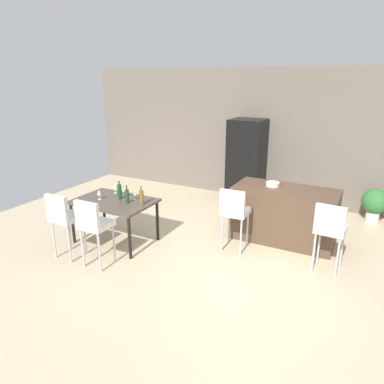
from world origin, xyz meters
The scene contains 17 objects.
ground_plane centered at (0.00, 0.00, 0.00)m, with size 10.00×10.00×0.00m, color #C6B28E.
back_wall centered at (0.00, 2.88, 1.45)m, with size 10.00×0.12×2.90m, color #665B51.
kitchen_island centered at (0.52, 0.88, 0.46)m, with size 1.69×0.80×0.92m, color #4C3828.
bar_chair_left centered at (-0.09, 0.10, 0.70)m, with size 0.41×0.41×1.05m.
bar_chair_middle centered at (1.34, 0.10, 0.70)m, with size 0.43×0.43×1.05m.
dining_table centered at (-1.98, -0.52, 0.67)m, with size 1.31×0.89×0.74m.
dining_chair_near centered at (-2.27, -1.33, 0.70)m, with size 0.40×0.40×1.05m.
dining_chair_far centered at (-1.68, -1.33, 0.70)m, with size 0.41×0.41×1.05m.
wine_bottle_near centered at (-1.69, -0.52, 0.86)m, with size 0.06×0.06×0.30m.
wine_bottle_left centered at (-1.93, -0.41, 0.87)m, with size 0.07×0.07×0.31m.
wine_bottle_right centered at (-1.44, -0.48, 0.86)m, with size 0.07×0.07×0.31m.
wine_glass_middle centered at (-2.21, -0.20, 0.86)m, with size 0.07×0.07×0.17m.
wine_glass_far centered at (-1.69, -0.34, 0.86)m, with size 0.07×0.07×0.17m.
wine_glass_end centered at (-2.22, -0.60, 0.86)m, with size 0.07×0.07×0.17m.
refrigerator centered at (-0.74, 2.44, 0.92)m, with size 0.72×0.68×1.84m, color black.
fruit_bowl centered at (0.28, 0.92, 0.96)m, with size 0.23×0.23×0.07m, color beige.
potted_plant centered at (1.86, 2.43, 0.40)m, with size 0.48×0.48×0.67m.
Camera 1 is at (1.74, -4.77, 2.68)m, focal length 32.93 mm.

